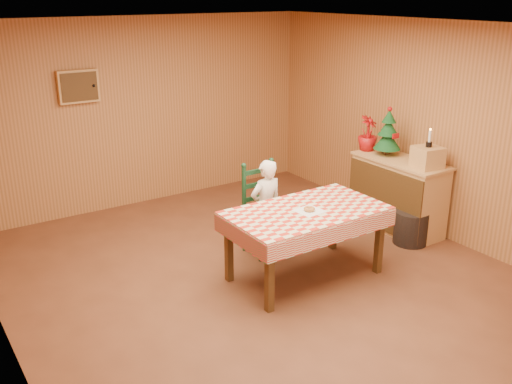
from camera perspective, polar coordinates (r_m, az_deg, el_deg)
ground at (r=6.11m, az=1.06°, el=-8.96°), size 6.00×6.00×0.00m
cabin_walls at (r=5.91m, az=-1.83°, el=8.93°), size 5.10×6.05×2.65m
dining_table at (r=5.95m, az=5.02°, el=-2.50°), size 1.66×0.96×0.77m
ladder_chair at (r=6.60m, az=0.72°, el=-1.85°), size 0.44×0.40×1.08m
seated_child at (r=6.54m, az=1.01°, el=-1.52°), size 0.41×0.27×1.12m
napkin at (r=5.88m, az=5.35°, el=-1.89°), size 0.28×0.28×0.00m
donut at (r=5.88m, az=5.36°, el=-1.70°), size 0.14×0.14×0.04m
shelf_unit at (r=7.43m, az=13.96°, el=-0.26°), size 0.54×1.24×0.93m
crate at (r=7.02m, az=16.78°, el=3.36°), size 0.35×0.35×0.25m
christmas_tree at (r=7.39m, az=13.06°, el=5.74°), size 0.34×0.34×0.62m
flower_arrangement at (r=7.57m, az=11.12°, el=5.78°), size 0.32×0.32×0.45m
candle_set at (r=6.97m, az=16.93°, el=4.85°), size 0.07×0.07×0.22m
storage_bin at (r=7.15m, az=15.24°, el=-3.44°), size 0.53×0.53×0.41m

